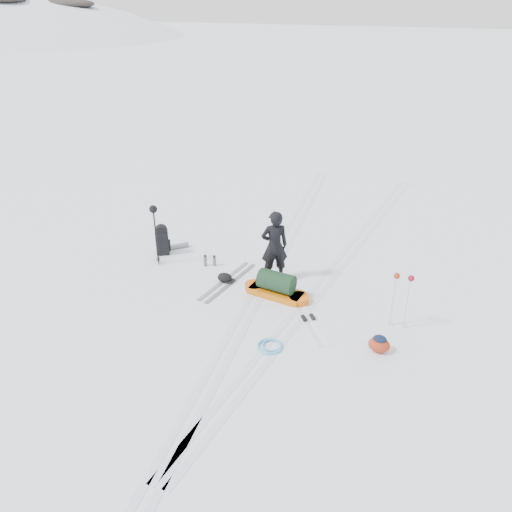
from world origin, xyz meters
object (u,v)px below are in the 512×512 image
object	(u,v)px
ski_poles_black	(154,216)
expedition_rucksack	(164,240)
skier	(274,246)
pulk_sled	(276,287)

from	to	relation	value
ski_poles_black	expedition_rucksack	bearing A→B (deg)	111.72
skier	expedition_rucksack	xyz separation A→B (m)	(-3.03, 0.25, -0.49)
expedition_rucksack	ski_poles_black	bearing A→B (deg)	-106.47
expedition_rucksack	pulk_sled	bearing A→B (deg)	-44.32
skier	expedition_rucksack	world-z (taller)	skier
pulk_sled	expedition_rucksack	world-z (taller)	expedition_rucksack
skier	pulk_sled	xyz separation A→B (m)	(0.28, -0.69, -0.63)
pulk_sled	ski_poles_black	world-z (taller)	ski_poles_black
skier	ski_poles_black	distance (m)	2.96
expedition_rucksack	ski_poles_black	size ratio (longest dim) A/B	0.53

